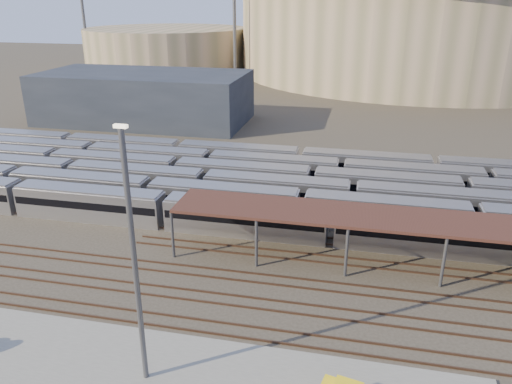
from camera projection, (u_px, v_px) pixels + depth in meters
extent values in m
plane|color=#383026|center=(248.00, 272.00, 47.82)|extent=(420.00, 420.00, 0.00)
cube|color=gray|center=(130.00, 370.00, 35.18)|extent=(50.00, 9.00, 0.20)
cube|color=#B1B1B6|center=(331.00, 227.00, 52.97)|extent=(112.00, 2.90, 3.60)
cube|color=#B1B1B6|center=(302.00, 208.00, 57.52)|extent=(112.00, 2.90, 3.60)
cube|color=#B1B1B6|center=(204.00, 187.00, 63.97)|extent=(112.00, 2.90, 3.60)
cube|color=#B1B1B6|center=(312.00, 183.00, 65.09)|extent=(112.00, 2.90, 3.60)
cube|color=#B1B1B6|center=(341.00, 175.00, 68.21)|extent=(112.00, 2.90, 3.60)
cube|color=#B1B1B6|center=(300.00, 162.00, 73.26)|extent=(112.00, 2.90, 3.60)
cylinder|color=#525257|center=(172.00, 235.00, 49.68)|extent=(0.30, 0.30, 5.00)
cylinder|color=#525257|center=(191.00, 213.00, 54.58)|extent=(0.30, 0.30, 5.00)
cylinder|color=#525257|center=(256.00, 243.00, 47.96)|extent=(0.30, 0.30, 5.00)
cylinder|color=#525257|center=(267.00, 220.00, 52.86)|extent=(0.30, 0.30, 5.00)
cylinder|color=#525257|center=(346.00, 253.00, 46.24)|extent=(0.30, 0.30, 5.00)
cylinder|color=#525257|center=(349.00, 228.00, 51.14)|extent=(0.30, 0.30, 5.00)
cylinder|color=#525257|center=(444.00, 263.00, 44.53)|extent=(0.30, 0.30, 5.00)
cylinder|color=#525257|center=(437.00, 236.00, 49.43)|extent=(0.30, 0.30, 5.00)
cube|color=#3A1E17|center=(494.00, 227.00, 45.14)|extent=(60.00, 6.00, 0.30)
cube|color=#4C3323|center=(243.00, 281.00, 46.20)|extent=(170.00, 0.12, 0.18)
cube|color=#4C3323|center=(247.00, 273.00, 47.56)|extent=(170.00, 0.12, 0.18)
cube|color=#4C3323|center=(232.00, 305.00, 42.57)|extent=(170.00, 0.12, 0.18)
cube|color=#4C3323|center=(236.00, 296.00, 43.93)|extent=(170.00, 0.12, 0.18)
cube|color=#4C3323|center=(219.00, 334.00, 38.94)|extent=(170.00, 0.12, 0.18)
cube|color=#4C3323|center=(224.00, 323.00, 40.30)|extent=(170.00, 0.12, 0.18)
cylinder|color=tan|center=(419.00, 29.00, 164.67)|extent=(116.00, 116.00, 28.00)
cylinder|color=tan|center=(167.00, 49.00, 175.23)|extent=(56.00, 56.00, 14.00)
cube|color=#1E232D|center=(144.00, 97.00, 102.90)|extent=(42.00, 20.00, 10.00)
cylinder|color=#525257|center=(234.00, 19.00, 147.00)|extent=(1.00, 1.00, 36.00)
cylinder|color=#525257|center=(83.00, 16.00, 167.10)|extent=(1.00, 1.00, 36.00)
cylinder|color=#525257|center=(319.00, 14.00, 188.36)|extent=(1.00, 1.00, 36.00)
cylinder|color=#525257|center=(135.00, 265.00, 31.23)|extent=(0.36, 0.36, 17.62)
cube|color=#FFF2CC|center=(121.00, 126.00, 27.94)|extent=(0.81, 0.34, 0.20)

